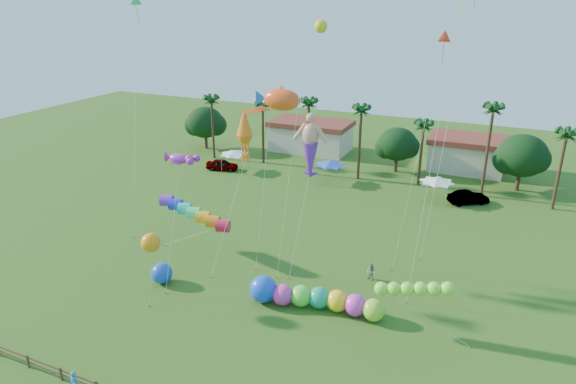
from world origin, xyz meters
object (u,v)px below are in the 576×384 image
at_px(blue_ball, 162,273).
at_px(car_a, 222,165).
at_px(car_b, 468,198).
at_px(caterpillar_inflatable, 311,298).
at_px(spectator_a, 74,384).
at_px(spectator_b, 371,272).

bearing_deg(blue_ball, car_a, 111.42).
relative_size(car_b, caterpillar_inflatable, 0.43).
distance_m(spectator_a, spectator_b, 24.89).
relative_size(spectator_a, blue_ball, 0.96).
bearing_deg(spectator_b, blue_ball, -129.97).
height_order(car_a, spectator_b, spectator_b).
bearing_deg(car_b, caterpillar_inflatable, 128.54).
bearing_deg(car_a, caterpillar_inflatable, -151.98).
bearing_deg(caterpillar_inflatable, spectator_a, -131.41).
relative_size(spectator_b, blue_ball, 0.89).
distance_m(caterpillar_inflatable, blue_ball, 13.37).
xyz_separation_m(car_b, caterpillar_inflatable, (-9.06, -28.20, 0.16)).
xyz_separation_m(car_b, spectator_a, (-18.90, -43.23, 0.10)).
xyz_separation_m(car_a, car_b, (33.61, 1.14, 0.01)).
xyz_separation_m(car_b, spectator_b, (-5.84, -22.04, 0.04)).
bearing_deg(blue_ball, spectator_a, -75.58).
xyz_separation_m(car_a, spectator_b, (27.78, -20.90, 0.05)).
distance_m(car_b, spectator_a, 47.18).
bearing_deg(car_a, blue_ball, -172.77).
bearing_deg(spectator_a, caterpillar_inflatable, 56.54).
distance_m(car_b, spectator_b, 22.80).
distance_m(spectator_b, caterpillar_inflatable, 6.96).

